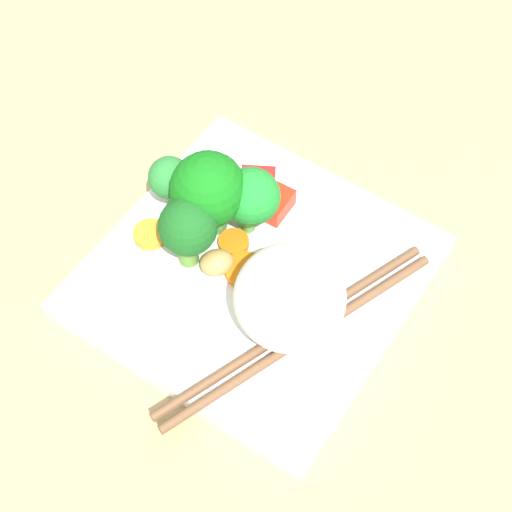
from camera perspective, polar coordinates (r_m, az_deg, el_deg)
name	(u,v)px	position (r cm, az deg, el deg)	size (l,w,h in cm)	color
ground_plane	(255,287)	(67.43, -0.09, -2.16)	(110.00, 110.00, 2.00)	tan
square_plate	(255,275)	(65.91, -0.10, -1.37)	(24.06, 24.06, 1.55)	white
rice_mound	(290,297)	(59.92, 2.37, -2.89)	(8.37, 8.60, 7.08)	white
broccoli_floret_0	(208,191)	(63.67, -3.34, 4.59)	(6.04, 6.04, 8.35)	#63A854
broccoli_floret_1	(251,197)	(64.38, -0.36, 4.14)	(4.68, 4.68, 6.50)	#5D993F
broccoli_floret_2	(170,178)	(66.71, -6.05, 5.43)	(3.53, 3.53, 5.34)	#599E40
broccoli_floret_3	(188,228)	(62.64, -4.78, 1.96)	(4.63, 4.63, 6.74)	#5F9638
carrot_slice_0	(181,224)	(67.69, -5.29, 2.23)	(2.01, 2.01, 0.62)	orange
carrot_slice_1	(209,182)	(70.10, -3.33, 5.20)	(2.76, 2.76, 0.76)	orange
carrot_slice_2	(234,243)	(66.33, -1.58, 0.93)	(2.53, 2.53, 0.67)	orange
carrot_slice_3	(244,270)	(64.81, -0.83, -0.99)	(3.16, 3.16, 0.79)	orange
carrot_slice_4	(232,192)	(69.40, -1.66, 4.52)	(2.91, 2.91, 0.70)	orange
carrot_slice_5	(150,235)	(67.28, -7.43, 1.50)	(2.77, 2.77, 0.75)	orange
pepper_chunk_0	(274,203)	(68.00, 1.30, 3.70)	(3.13, 2.39, 1.72)	red
pepper_chunk_1	(258,184)	(69.13, 0.12, 5.07)	(2.88, 2.46, 1.89)	red
chicken_piece_1	(217,263)	(64.53, -2.76, -0.46)	(2.69, 2.26, 2.01)	tan
chopstick_pair	(297,334)	(62.03, 2.88, -5.48)	(10.12, 24.16, 0.74)	brown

